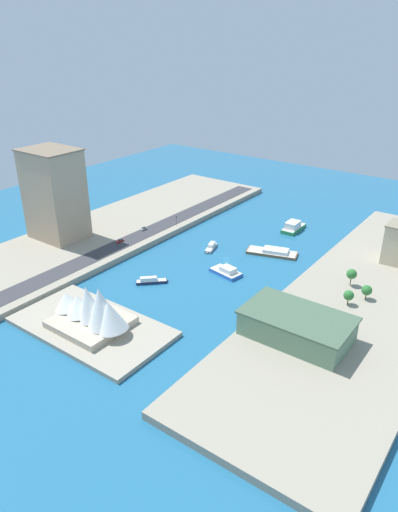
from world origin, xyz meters
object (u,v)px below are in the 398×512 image
Objects in this scene: terminal_long_green at (297,326)px; sedan_silver at (144,229)px; apartment_midrise_tan at (55,194)px; ferry_green_doubledeck at (293,227)px; pickup_red at (120,241)px; opera_landmark at (93,310)px; catamaran_blue at (226,271)px; yacht_sleek_gray at (211,247)px; traffic_light_waterfront at (176,219)px; patrol_launch_navy at (151,281)px; barge_flat_brown at (273,252)px.

terminal_long_green is 9.75× the size of sedan_silver.
ferry_green_doubledeck is at bearing -136.82° from apartment_midrise_tan.
pickup_red is 87.72m from opera_landmark.
catamaran_blue reaches higher than yacht_sleek_gray.
pickup_red is 0.78× the size of traffic_light_waterfront.
apartment_midrise_tan reaches higher than yacht_sleek_gray.
traffic_light_waterfront is 118.04m from opera_landmark.
ferry_green_doubledeck reaches higher than catamaran_blue.
yacht_sleek_gray is 99.67m from terminal_long_green.
ferry_green_doubledeck reaches higher than pickup_red.
apartment_midrise_tan is 106.29m from opera_landmark.
patrol_launch_navy is at bearing 152.55° from pickup_red.
sedan_silver is (128.35, -49.19, -4.43)m from terminal_long_green.
terminal_long_green is at bearing 149.92° from traffic_light_waterfront.
sedan_silver is at bearing -44.60° from patrol_launch_navy.
sedan_silver is at bearing 9.04° from yacht_sleek_gray.
patrol_launch_navy is at bearing -78.88° from opera_landmark.
apartment_midrise_tan reaches higher than traffic_light_waterfront.
ferry_green_doubledeck is 1.18× the size of catamaran_blue.
catamaran_blue is at bearing -129.52° from patrol_launch_navy.
ferry_green_doubledeck is 5.00× the size of sedan_silver.
barge_flat_brown is 68.36m from traffic_light_waterfront.
traffic_light_waterfront is at bearing -129.50° from apartment_midrise_tan.
ferry_green_doubledeck is 155.52m from opera_landmark.
ferry_green_doubledeck is 0.54× the size of opera_landmark.
yacht_sleek_gray is at bearing -146.92° from pickup_red.
catamaran_blue is at bearing 139.17° from yacht_sleek_gray.
apartment_midrise_tan is at bearing 23.18° from pickup_red.
terminal_long_green is at bearing 175.88° from apartment_midrise_tan.
catamaran_blue is at bearing 77.88° from barge_flat_brown.
traffic_light_waterfront is (-46.10, -55.93, -22.32)m from apartment_midrise_tan.
yacht_sleek_gray is 2.92× the size of pickup_red.
yacht_sleek_gray is at bearing -90.86° from patrol_launch_navy.
apartment_midrise_tan is at bearing 28.93° from yacht_sleek_gray.
opera_landmark is at bearing 127.76° from pickup_red.
yacht_sleek_gray is 47.33m from sedan_silver.
ferry_green_doubledeck is 77.15m from catamaran_blue.
patrol_launch_navy is 0.61× the size of ferry_green_doubledeck.
traffic_light_waterfront is (61.01, 44.57, 5.19)m from ferry_green_doubledeck.
patrol_launch_navy is 2.69× the size of pickup_red.
terminal_long_green is (-55.81, 112.23, 6.26)m from ferry_green_doubledeck.
sedan_silver is (-34.56, -37.46, -25.67)m from apartment_midrise_tan.
apartment_midrise_tan reaches higher than terminal_long_green.
terminal_long_green reaches higher than ferry_green_doubledeck.
terminal_long_green is at bearing -150.17° from opera_landmark.
traffic_light_waterfront reaches higher than patrol_launch_navy.
yacht_sleek_gray is at bearing -170.96° from sedan_silver.
pickup_red is 0.12× the size of opera_landmark.
opera_landmark is (24.56, 114.11, 8.78)m from barge_flat_brown.
patrol_launch_navy is 50.26m from pickup_red.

